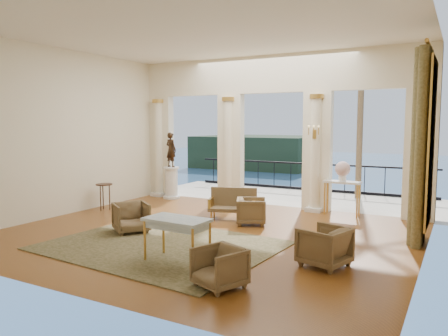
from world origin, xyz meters
The scene contains 23 objects.
floor centered at (0.00, 0.00, 0.00)m, with size 9.00×9.00×0.00m, color #43240F.
room_walls centered at (0.00, -1.12, 2.88)m, with size 9.00×9.00×9.00m.
arcade centered at (0.00, 3.82, 2.58)m, with size 9.00×0.56×4.50m.
terrace centered at (0.00, 5.80, -0.05)m, with size 10.00×3.60×0.10m, color #B2A796.
balustrade centered at (0.00, 7.40, 0.41)m, with size 9.00×0.06×1.03m.
palm_tree centered at (2.00, 6.60, 4.09)m, with size 2.00×2.00×4.50m.
headland centered at (-30.00, 70.00, -3.00)m, with size 22.00×18.00×6.00m, color black.
sea centered at (0.00, 60.00, -6.00)m, with size 160.00×160.00×0.00m, color #2A5E91.
curtain centered at (4.28, 1.50, 2.02)m, with size 0.33×1.40×4.09m.
window_frame centered at (4.47, 1.50, 2.10)m, with size 0.04×1.60×3.40m, color gold.
wall_sconce centered at (1.40, 3.51, 2.23)m, with size 0.30×0.11×0.33m.
rug centered at (-0.30, -1.29, 0.01)m, with size 4.50×3.50×0.02m, color #323618.
armchair_a centered at (-1.58, -0.71, 0.38)m, with size 0.74×0.69×0.76m, color #463C1E.
armchair_b centered at (1.87, -2.69, 0.35)m, with size 0.67×0.63×0.69m, color #463C1E.
armchair_c centered at (2.99, -0.92, 0.39)m, with size 0.75×0.71×0.78m, color #463C1E.
armchair_d centered at (0.50, 1.36, 0.36)m, with size 0.70×0.66×0.72m, color #463C1E.
settee centered at (-0.18, 1.68, 0.40)m, with size 1.33×0.89×0.81m.
game_table centered at (0.59, -1.98, 0.72)m, with size 1.20×0.69×0.81m.
pedestal centered at (-3.46, 3.50, 0.51)m, with size 0.58×0.58×1.06m.
statue centered at (-3.46, 3.50, 1.63)m, with size 0.42×0.28×1.15m, color #2F2015.
console_table centered at (2.20, 3.55, 0.78)m, with size 0.99×0.39×0.94m.
urn centered at (2.20, 3.55, 1.24)m, with size 0.41×0.41×0.54m.
side_table centered at (-4.00, 0.94, 0.66)m, with size 0.47×0.47×0.76m.
Camera 1 is at (5.05, -8.32, 2.51)m, focal length 35.00 mm.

